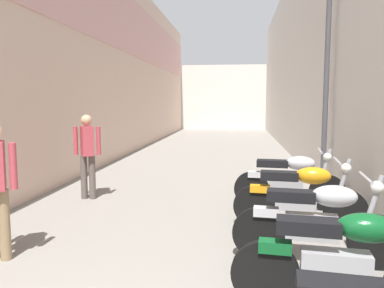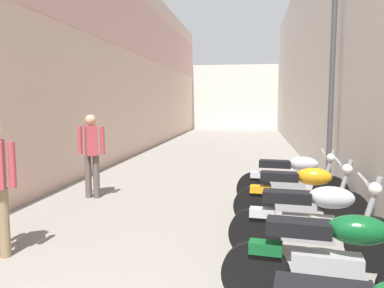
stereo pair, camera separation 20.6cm
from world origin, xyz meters
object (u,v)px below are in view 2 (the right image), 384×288
object	(u,v)px
motorcycle_second	(334,261)
street_lamp	(327,61)
motorcycle_fourth	(300,196)
motorcycle_fifth	(292,180)
pedestrian_further_down	(91,150)
motorcycle_third	(314,222)

from	to	relation	value
motorcycle_second	street_lamp	world-z (taller)	street_lamp
motorcycle_fourth	street_lamp	size ratio (longest dim) A/B	0.42
motorcycle_fifth	street_lamp	xyz separation A→B (m)	(0.69, 1.13, 2.07)
motorcycle_second	pedestrian_further_down	distance (m)	5.09
motorcycle_second	motorcycle_fourth	distance (m)	2.23
motorcycle_second	motorcycle_fifth	xyz separation A→B (m)	(-0.00, 3.32, 0.00)
motorcycle_third	street_lamp	world-z (taller)	street_lamp
motorcycle_fourth	pedestrian_further_down	size ratio (longest dim) A/B	1.18
motorcycle_fourth	pedestrian_further_down	xyz separation A→B (m)	(-3.64, 1.30, 0.42)
motorcycle_third	motorcycle_fifth	world-z (taller)	same
pedestrian_further_down	street_lamp	xyz separation A→B (m)	(4.33, 0.91, 1.65)
pedestrian_further_down	street_lamp	world-z (taller)	street_lamp
motorcycle_fourth	motorcycle_third	bearing A→B (deg)	-90.00
motorcycle_third	motorcycle_fifth	xyz separation A→B (m)	(-0.00, 2.26, 0.00)
motorcycle_fifth	pedestrian_further_down	distance (m)	3.67
motorcycle_fifth	pedestrian_further_down	size ratio (longest dim) A/B	1.18
motorcycle_fifth	pedestrian_further_down	bearing A→B (deg)	176.62
motorcycle_fifth	motorcycle_third	bearing A→B (deg)	-90.00
motorcycle_second	motorcycle_fourth	size ratio (longest dim) A/B	1.00
motorcycle_third	motorcycle_fourth	world-z (taller)	same
pedestrian_further_down	street_lamp	bearing A→B (deg)	11.87
motorcycle_third	motorcycle_fourth	bearing A→B (deg)	90.00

